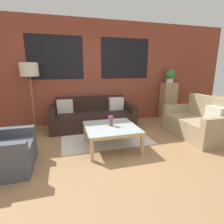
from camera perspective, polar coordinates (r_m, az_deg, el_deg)
ground_plane at (r=3.03m, az=2.07°, el=-16.05°), size 16.00×16.00×0.00m
wall_back_brick at (r=5.01m, az=-6.45°, el=12.56°), size 8.40×0.09×2.80m
rug at (r=4.09m, az=-2.52°, el=-7.81°), size 1.92×1.48×0.00m
couch_dark at (r=4.67m, az=-6.31°, el=-1.56°), size 2.17×0.88×0.78m
settee_vintage at (r=4.43m, az=26.07°, el=-3.32°), size 0.80×1.42×0.92m
armchair_corner at (r=3.18m, az=-32.37°, el=-11.27°), size 0.80×0.83×0.84m
coffee_table at (r=3.42m, az=-0.32°, el=-5.59°), size 0.99×0.99×0.43m
floor_lamp at (r=4.59m, az=-25.37°, el=11.73°), size 0.41×0.41×1.66m
drawer_cabinet at (r=5.71m, az=17.82°, el=3.52°), size 0.42×0.36×1.11m
potted_plant at (r=5.64m, az=18.41°, el=11.29°), size 0.30×0.30×0.40m
flower_vase at (r=3.39m, az=-0.34°, el=-2.48°), size 0.11×0.11×0.21m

